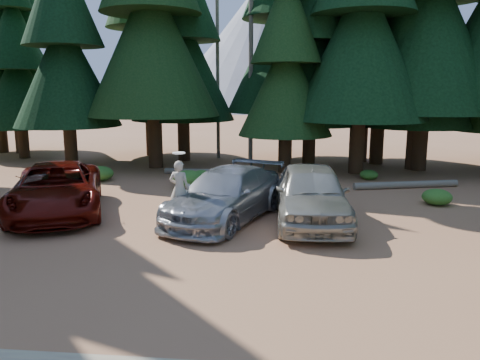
{
  "coord_description": "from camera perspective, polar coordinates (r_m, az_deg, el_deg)",
  "views": [
    {
      "loc": [
        2.73,
        -10.94,
        3.95
      ],
      "look_at": [
        1.36,
        2.92,
        1.25
      ],
      "focal_mm": 35.0,
      "sensor_mm": 36.0,
      "label": 1
    }
  ],
  "objects": [
    {
      "name": "shrub_far_right",
      "position": [
        19.52,
        7.61,
        0.24
      ],
      "size": [
        1.27,
        1.27,
        0.7
      ],
      "primitive_type": "ellipsoid",
      "color": "#356F21",
      "rests_on": "ground"
    },
    {
      "name": "log_mid",
      "position": [
        22.15,
        -4.99,
        1.02
      ],
      "size": [
        3.35,
        0.44,
        0.28
      ],
      "primitive_type": "cylinder",
      "rotation": [
        0.0,
        1.57,
        -0.05
      ],
      "color": "#665C51",
      "rests_on": "ground"
    },
    {
      "name": "mountain_peak",
      "position": [
        99.71,
        2.65,
        15.99
      ],
      "size": [
        48.0,
        50.0,
        28.0
      ],
      "color": "gray",
      "rests_on": "ground"
    },
    {
      "name": "ground",
      "position": [
        11.95,
        -7.98,
        -8.44
      ],
      "size": [
        160.0,
        160.0,
        0.0
      ],
      "primitive_type": "plane",
      "color": "#A86C47",
      "rests_on": "ground"
    },
    {
      "name": "shrub_far_left",
      "position": [
        21.46,
        -16.72,
        0.77
      ],
      "size": [
        1.17,
        1.17,
        0.64
      ],
      "primitive_type": "ellipsoid",
      "color": "#356F21",
      "rests_on": "ground"
    },
    {
      "name": "red_pickup",
      "position": [
        16.13,
        -21.45,
        -1.03
      ],
      "size": [
        4.67,
        6.41,
        1.62
      ],
      "primitive_type": "imported",
      "rotation": [
        0.0,
        0.0,
        0.38
      ],
      "color": "#590D07",
      "rests_on": "ground"
    },
    {
      "name": "forest_belt_north",
      "position": [
        26.38,
        -0.37,
        2.35
      ],
      "size": [
        36.0,
        7.0,
        22.0
      ],
      "primitive_type": null,
      "color": "black",
      "rests_on": "ground"
    },
    {
      "name": "log_right",
      "position": [
        20.18,
        19.59,
        -0.55
      ],
      "size": [
        4.39,
        1.41,
        0.29
      ],
      "primitive_type": "cylinder",
      "rotation": [
        0.0,
        1.57,
        0.26
      ],
      "color": "#665C51",
      "rests_on": "ground"
    },
    {
      "name": "snag_front",
      "position": [
        25.6,
        1.34,
        15.56
      ],
      "size": [
        0.24,
        0.24,
        12.0
      ],
      "primitive_type": "cylinder",
      "color": "#665C51",
      "rests_on": "ground"
    },
    {
      "name": "shrub_right",
      "position": [
        21.59,
        15.43,
        0.62
      ],
      "size": [
        0.8,
        0.8,
        0.44
      ],
      "primitive_type": "ellipsoid",
      "color": "#356F21",
      "rests_on": "ground"
    },
    {
      "name": "shrub_center_left",
      "position": [
        19.2,
        -6.32,
        0.11
      ],
      "size": [
        1.3,
        1.3,
        0.71
      ],
      "primitive_type": "ellipsoid",
      "color": "#356F21",
      "rests_on": "ground"
    },
    {
      "name": "silver_minivan_center",
      "position": [
        14.31,
        -1.75,
        -1.82
      ],
      "size": [
        3.88,
        5.82,
        1.57
      ],
      "primitive_type": "imported",
      "rotation": [
        0.0,
        0.0,
        -0.34
      ],
      "color": "#A4A6AC",
      "rests_on": "ground"
    },
    {
      "name": "frisbee_player",
      "position": [
        13.55,
        -7.41,
        -1.0
      ],
      "size": [
        0.65,
        0.47,
        1.86
      ],
      "rotation": [
        0.0,
        0.0,
        2.99
      ],
      "color": "beige",
      "rests_on": "ground"
    },
    {
      "name": "log_left",
      "position": [
        19.43,
        -1.34,
        -0.25
      ],
      "size": [
        4.78,
        0.88,
        0.34
      ],
      "primitive_type": "cylinder",
      "rotation": [
        0.0,
        1.57,
        -0.11
      ],
      "color": "#665C51",
      "rests_on": "ground"
    },
    {
      "name": "snag_back",
      "position": [
        27.25,
        -2.74,
        13.16
      ],
      "size": [
        0.2,
        0.2,
        10.0
      ],
      "primitive_type": "cylinder",
      "color": "#665C51",
      "rests_on": "ground"
    },
    {
      "name": "shrub_edge_east",
      "position": [
        17.66,
        22.89,
        -1.92
      ],
      "size": [
        1.01,
        1.01,
        0.55
      ],
      "primitive_type": "ellipsoid",
      "color": "#356F21",
      "rests_on": "ground"
    },
    {
      "name": "shrub_left",
      "position": [
        20.26,
        -20.12,
        -0.15
      ],
      "size": [
        1.01,
        1.01,
        0.55
      ],
      "primitive_type": "ellipsoid",
      "color": "#356F21",
      "rests_on": "ground"
    },
    {
      "name": "silver_minivan_right",
      "position": [
        14.17,
        8.67,
        -1.64
      ],
      "size": [
        2.29,
        5.28,
        1.77
      ],
      "primitive_type": "imported",
      "rotation": [
        0.0,
        0.0,
        0.04
      ],
      "color": "#A7A495",
      "rests_on": "ground"
    },
    {
      "name": "shrub_center_right",
      "position": [
        20.58,
        -4.76,
        0.54
      ],
      "size": [
        0.87,
        0.87,
        0.48
      ],
      "primitive_type": "ellipsoid",
      "color": "#356F21",
      "rests_on": "ground"
    }
  ]
}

